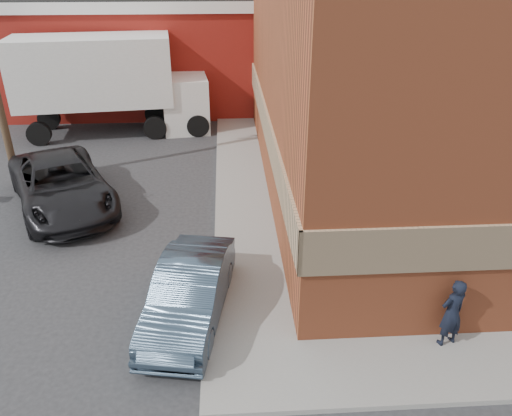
# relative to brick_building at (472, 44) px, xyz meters

# --- Properties ---
(ground) EXTENTS (90.00, 90.00, 0.00)m
(ground) POSITION_rel_brick_building_xyz_m (-8.50, -9.00, -4.68)
(ground) COLOR #28282B
(ground) RESTS_ON ground
(brick_building) EXTENTS (14.25, 18.25, 9.36)m
(brick_building) POSITION_rel_brick_building_xyz_m (0.00, 0.00, 0.00)
(brick_building) COLOR #A74B2B
(brick_building) RESTS_ON ground
(sidewalk_west) EXTENTS (1.80, 18.00, 0.12)m
(sidewalk_west) POSITION_rel_brick_building_xyz_m (-7.90, 0.00, -4.62)
(sidewalk_west) COLOR gray
(sidewalk_west) RESTS_ON ground
(warehouse) EXTENTS (16.30, 8.30, 5.60)m
(warehouse) POSITION_rel_brick_building_xyz_m (-14.50, 11.00, -1.87)
(warehouse) COLOR maroon
(warehouse) RESTS_ON ground
(man) EXTENTS (0.66, 0.54, 1.57)m
(man) POSITION_rel_brick_building_xyz_m (-3.91, -9.25, -3.78)
(man) COLOR black
(man) RESTS_ON sidewalk_south
(sedan) EXTENTS (2.13, 4.31, 1.36)m
(sedan) POSITION_rel_brick_building_xyz_m (-9.30, -7.93, -4.00)
(sedan) COLOR #344557
(sedan) RESTS_ON ground
(suv_a) EXTENTS (4.93, 6.37, 1.61)m
(suv_a) POSITION_rel_brick_building_xyz_m (-13.71, -2.10, -3.88)
(suv_a) COLOR black
(suv_a) RESTS_ON ground
(box_truck) EXTENTS (8.94, 3.53, 4.30)m
(box_truck) POSITION_rel_brick_building_xyz_m (-13.26, 5.49, -2.20)
(box_truck) COLOR white
(box_truck) RESTS_ON ground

